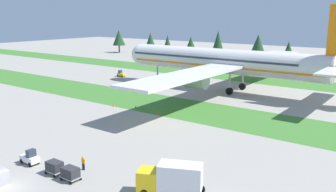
{
  "coord_description": "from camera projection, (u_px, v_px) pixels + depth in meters",
  "views": [
    {
      "loc": [
        35.68,
        -18.74,
        18.52
      ],
      "look_at": [
        -2.58,
        33.29,
        4.0
      ],
      "focal_mm": 38.7,
      "sensor_mm": 36.0,
      "label": 1
    }
  ],
  "objects": [
    {
      "name": "taxiway_marker_0",
      "position": [
        136.0,
        107.0,
        73.57
      ],
      "size": [
        0.44,
        0.44,
        0.51
      ],
      "primitive_type": "cone",
      "color": "orange",
      "rests_on": "ground"
    },
    {
      "name": "cargo_dolly_lead",
      "position": [
        55.0,
        167.0,
        42.93
      ],
      "size": [
        2.2,
        1.5,
        1.55
      ],
      "rotation": [
        0.0,
        0.0,
        1.57
      ],
      "color": "#A3A3A8",
      "rests_on": "ground"
    },
    {
      "name": "distant_tree_line",
      "position": [
        313.0,
        48.0,
        129.38
      ],
      "size": [
        190.26,
        11.25,
        12.06
      ],
      "color": "#4C3823",
      "rests_on": "ground"
    },
    {
      "name": "grass_strip_far",
      "position": [
        275.0,
        81.0,
        103.65
      ],
      "size": [
        320.0,
        14.68,
        0.01
      ],
      "primitive_type": "cube",
      "color": "#3D752D",
      "rests_on": "ground"
    },
    {
      "name": "pushback_tractor",
      "position": [
        121.0,
        74.0,
        110.72
      ],
      "size": [
        2.6,
        1.31,
        1.97
      ],
      "rotation": [
        0.0,
        0.0,
        4.72
      ],
      "color": "yellow",
      "rests_on": "ground"
    },
    {
      "name": "ground_crew_marshaller",
      "position": [
        83.0,
        162.0,
        44.07
      ],
      "size": [
        0.56,
        0.36,
        1.74
      ],
      "rotation": [
        0.0,
        0.0,
        0.02
      ],
      "color": "black",
      "rests_on": "ground"
    },
    {
      "name": "grass_strip_near",
      "position": [
        200.0,
        111.0,
        71.15
      ],
      "size": [
        320.0,
        14.68,
        0.01
      ],
      "primitive_type": "cube",
      "color": "#3D752D",
      "rests_on": "ground"
    },
    {
      "name": "cargo_dolly_second",
      "position": [
        70.0,
        173.0,
        41.25
      ],
      "size": [
        2.2,
        1.5,
        1.55
      ],
      "rotation": [
        0.0,
        0.0,
        1.57
      ],
      "color": "#A3A3A8",
      "rests_on": "ground"
    },
    {
      "name": "airliner",
      "position": [
        229.0,
        61.0,
        88.35
      ],
      "size": [
        61.63,
        75.44,
        20.63
      ],
      "rotation": [
        0.0,
        0.0,
        1.57
      ],
      "color": "silver",
      "rests_on": "ground"
    },
    {
      "name": "catering_truck",
      "position": [
        172.0,
        178.0,
        37.54
      ],
      "size": [
        7.29,
        4.95,
        3.58
      ],
      "rotation": [
        0.0,
        0.0,
        1.99
      ],
      "color": "yellow",
      "rests_on": "ground"
    },
    {
      "name": "ground_plane",
      "position": [
        6.0,
        189.0,
        39.42
      ],
      "size": [
        400.0,
        400.0,
        0.0
      ],
      "primitive_type": "plane",
      "color": "gray"
    },
    {
      "name": "baggage_tug",
      "position": [
        30.0,
        158.0,
        45.86
      ],
      "size": [
        2.6,
        1.3,
        1.97
      ],
      "rotation": [
        0.0,
        0.0,
        1.57
      ],
      "color": "silver",
      "rests_on": "ground"
    },
    {
      "name": "taxiway_marker_2",
      "position": [
        159.0,
        112.0,
        69.45
      ],
      "size": [
        0.44,
        0.44,
        0.49
      ],
      "primitive_type": "cone",
      "color": "orange",
      "rests_on": "ground"
    },
    {
      "name": "taxiway_marker_1",
      "position": [
        114.0,
        105.0,
        74.64
      ],
      "size": [
        0.44,
        0.44,
        0.58
      ],
      "primitive_type": "cone",
      "color": "orange",
      "rests_on": "ground"
    }
  ]
}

